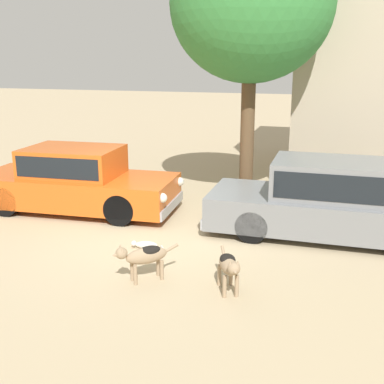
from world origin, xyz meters
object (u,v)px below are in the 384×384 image
(parked_sedan_second, at_px, (331,200))
(acacia_tree_left, at_px, (251,4))
(stray_dog_spotted, at_px, (144,255))
(parked_sedan_nearest, at_px, (76,180))
(stray_cat, at_px, (145,245))
(stray_dog_tan, at_px, (229,265))

(parked_sedan_second, height_order, acacia_tree_left, acacia_tree_left)
(stray_dog_spotted, bearing_deg, parked_sedan_second, -174.63)
(parked_sedan_nearest, distance_m, stray_cat, 2.99)
(stray_dog_spotted, bearing_deg, stray_cat, -109.53)
(parked_sedan_nearest, bearing_deg, acacia_tree_left, 19.37)
(stray_cat, relative_size, acacia_tree_left, 0.11)
(parked_sedan_nearest, distance_m, stray_dog_spotted, 4.09)
(stray_dog_spotted, distance_m, acacia_tree_left, 6.02)
(stray_dog_tan, height_order, stray_cat, stray_dog_tan)
(stray_dog_tan, bearing_deg, stray_dog_spotted, -114.87)
(parked_sedan_nearest, distance_m, parked_sedan_second, 5.53)
(stray_dog_tan, bearing_deg, acacia_tree_left, 162.72)
(parked_sedan_second, distance_m, stray_dog_spotted, 3.93)
(parked_sedan_nearest, xyz_separation_m, parked_sedan_second, (5.53, -0.02, 0.02))
(parked_sedan_nearest, xyz_separation_m, stray_dog_tan, (4.20, -2.88, -0.28))
(parked_sedan_second, height_order, stray_dog_tan, parked_sedan_second)
(parked_sedan_nearest, xyz_separation_m, stray_cat, (2.38, -1.69, -0.64))
(stray_cat, distance_m, acacia_tree_left, 5.56)
(parked_sedan_second, relative_size, stray_dog_tan, 5.31)
(parked_sedan_second, relative_size, stray_cat, 7.37)
(stray_cat, xyz_separation_m, acacia_tree_left, (1.20, 3.22, 4.37))
(stray_dog_tan, bearing_deg, parked_sedan_nearest, -149.69)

